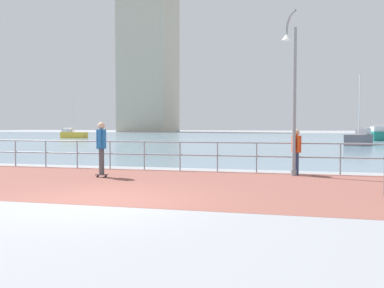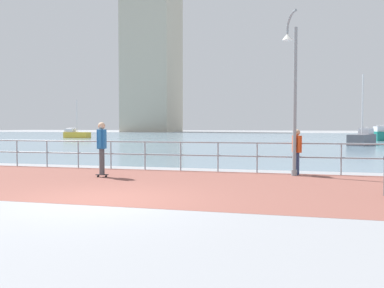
{
  "view_description": "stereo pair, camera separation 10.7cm",
  "coord_description": "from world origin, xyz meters",
  "px_view_note": "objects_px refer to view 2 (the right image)",
  "views": [
    {
      "loc": [
        4.18,
        -8.46,
        1.64
      ],
      "look_at": [
        1.09,
        3.83,
        1.1
      ],
      "focal_mm": 39.25,
      "sensor_mm": 36.0,
      "label": 1
    },
    {
      "loc": [
        4.28,
        -8.43,
        1.64
      ],
      "look_at": [
        1.09,
        3.83,
        1.1
      ],
      "focal_mm": 39.25,
      "sensor_mm": 36.0,
      "label": 2
    }
  ],
  "objects_px": {
    "skateboarder": "(102,144)",
    "sailboat_red": "(76,134)",
    "lamppost": "(293,84)",
    "bystander": "(297,148)",
    "sailboat_blue": "(362,138)"
  },
  "relations": [
    {
      "from": "bystander",
      "to": "sailboat_blue",
      "type": "bearing_deg",
      "value": 77.69
    },
    {
      "from": "skateboarder",
      "to": "sailboat_red",
      "type": "relative_size",
      "value": 0.33
    },
    {
      "from": "sailboat_red",
      "to": "sailboat_blue",
      "type": "relative_size",
      "value": 0.87
    },
    {
      "from": "lamppost",
      "to": "skateboarder",
      "type": "distance_m",
      "value": 6.55
    },
    {
      "from": "lamppost",
      "to": "bystander",
      "type": "relative_size",
      "value": 3.56
    },
    {
      "from": "lamppost",
      "to": "sailboat_red",
      "type": "xyz_separation_m",
      "value": [
        -29.96,
        37.98,
        -2.52
      ]
    },
    {
      "from": "lamppost",
      "to": "bystander",
      "type": "distance_m",
      "value": 2.14
    },
    {
      "from": "skateboarder",
      "to": "bystander",
      "type": "xyz_separation_m",
      "value": [
        6.05,
        2.21,
        -0.17
      ]
    },
    {
      "from": "lamppost",
      "to": "skateboarder",
      "type": "height_order",
      "value": "lamppost"
    },
    {
      "from": "bystander",
      "to": "sailboat_blue",
      "type": "relative_size",
      "value": 0.25
    },
    {
      "from": "lamppost",
      "to": "bystander",
      "type": "height_order",
      "value": "lamppost"
    },
    {
      "from": "sailboat_red",
      "to": "bystander",
      "type": "bearing_deg",
      "value": -51.5
    },
    {
      "from": "bystander",
      "to": "sailboat_red",
      "type": "bearing_deg",
      "value": 128.5
    },
    {
      "from": "lamppost",
      "to": "bystander",
      "type": "xyz_separation_m",
      "value": [
        0.16,
        0.11,
        -2.13
      ]
    },
    {
      "from": "bystander",
      "to": "lamppost",
      "type": "bearing_deg",
      "value": -144.54
    }
  ]
}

